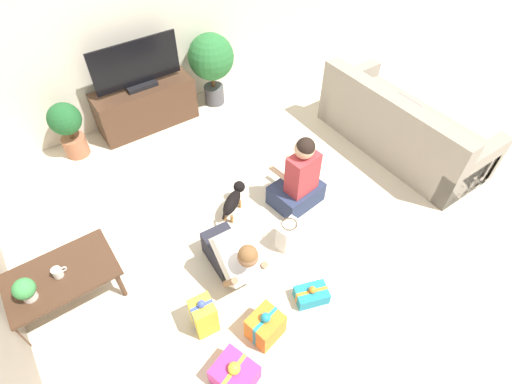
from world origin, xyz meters
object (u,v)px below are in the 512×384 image
person_kneeling (233,254)px  mug (58,272)px  gift_box_d (235,374)px  gift_bag_a (288,235)px  tv (137,68)px  tv_console (146,106)px  tabletop_plant (25,290)px  dog (234,199)px  gift_box_a (265,326)px  gift_box_c (311,295)px  sofa_right (400,128)px  potted_plant_back_left (68,126)px  gift_box_b (204,316)px  potted_plant_back_right (211,60)px  person_sitting (299,181)px  coffee_table (57,279)px

person_kneeling → mug: person_kneeling is taller
gift_box_d → gift_bag_a: gift_bag_a is taller
tv → tv_console: bearing=180.0°
tv_console → tabletop_plant: 2.81m
dog → gift_box_a: gift_box_a is taller
tv → gift_bag_a: size_ratio=3.30×
gift_box_c → sofa_right: bearing=24.6°
potted_plant_back_left → person_kneeling: 2.63m
tv_console → gift_box_b: size_ratio=3.01×
person_kneeling → tv: bearing=86.2°
mug → tv_console: bearing=50.8°
tabletop_plant → person_kneeling: bearing=-17.9°
person_kneeling → gift_box_a: size_ratio=2.29×
potted_plant_back_right → mug: 3.27m
gift_box_b → tabletop_plant: bearing=143.5°
tv_console → person_sitting: (0.74, -2.22, 0.05)m
potted_plant_back_left → gift_bag_a: bearing=-63.2°
gift_bag_a → potted_plant_back_right: bearing=75.5°
mug → sofa_right: bearing=-2.7°
tv_console → gift_box_c: bearing=-87.9°
person_sitting → gift_box_c: size_ratio=2.75×
dog → gift_box_a: bearing=123.3°
potted_plant_back_right → tabletop_plant: 3.51m
tv → potted_plant_back_left: bearing=-177.1°
gift_bag_a → tabletop_plant: tabletop_plant is taller
gift_box_d → tabletop_plant: (-1.06, 1.32, 0.42)m
tv → gift_box_b: (-0.79, -2.89, -0.65)m
tv → gift_box_a: 3.33m
potted_plant_back_right → gift_box_d: (-1.79, -3.35, -0.54)m
potted_plant_back_left → tabletop_plant: (-0.90, -2.03, 0.11)m
potted_plant_back_left → gift_bag_a: potted_plant_back_left is taller
tv → potted_plant_back_right: 1.00m
person_sitting → potted_plant_back_right: bearing=-103.3°
dog → gift_box_c: dog is taller
person_sitting → mug: bearing=-12.2°
tv_console → mug: size_ratio=10.46×
person_sitting → gift_bag_a: person_sitting is taller
gift_box_a → gift_box_c: 0.53m
gift_box_c → mug: (-1.75, 1.20, 0.38)m
tv → dog: tv is taller
coffee_table → potted_plant_back_right: potted_plant_back_right is taller
gift_bag_a → person_kneeling: bearing=178.2°
potted_plant_back_left → gift_box_b: (0.19, -2.84, -0.24)m
dog → gift_box_c: (0.01, -1.27, -0.11)m
sofa_right → tv: size_ratio=1.90×
tabletop_plant → dog: bearing=4.4°
person_sitting → gift_box_c: 1.20m
gift_box_a → person_sitting: bearing=41.4°
tv_console → gift_box_a: 3.26m
sofa_right → gift_box_b: 3.21m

